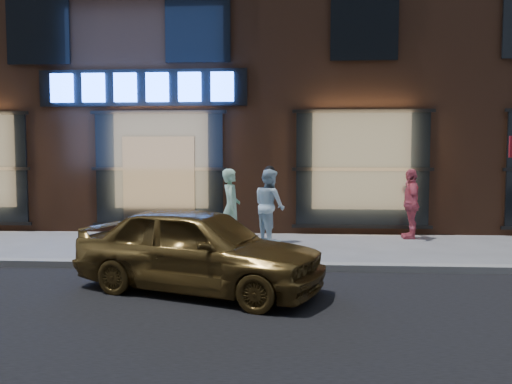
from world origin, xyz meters
TOP-DOWN VIEW (x-y plane):
  - ground at (0.00, 0.00)m, footprint 90.00×90.00m
  - curb at (0.00, 0.00)m, footprint 60.00×0.25m
  - storefront_building at (-0.00, 7.99)m, footprint 30.20×8.28m
  - man_bowtie at (1.99, 2.23)m, footprint 0.49×0.66m
  - man_cap at (2.79, 2.80)m, footprint 0.94×1.00m
  - passerby at (6.06, 3.45)m, footprint 0.45×0.97m
  - gold_sedan at (1.94, -1.40)m, footprint 3.85×2.55m

SIDE VIEW (x-z plane):
  - ground at x=0.00m, z-range 0.00..0.00m
  - curb at x=0.00m, z-range 0.00..0.12m
  - gold_sedan at x=1.94m, z-range 0.00..1.22m
  - passerby at x=6.06m, z-range 0.00..1.62m
  - man_cap at x=2.79m, z-range 0.00..1.63m
  - man_bowtie at x=1.99m, z-range 0.00..1.65m
  - storefront_building at x=0.00m, z-range 0.00..10.30m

